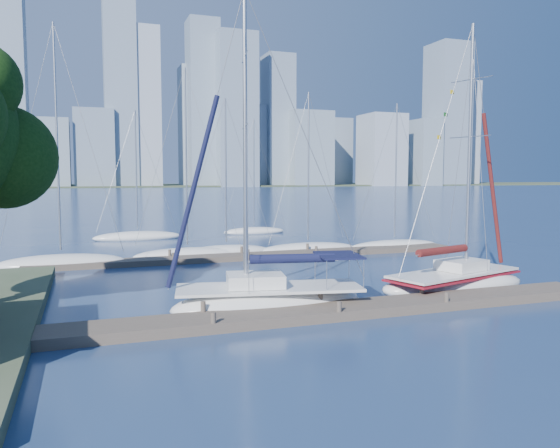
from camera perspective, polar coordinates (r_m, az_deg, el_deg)
name	(u,v)px	position (r m, az deg, el deg)	size (l,w,h in m)	color
ground	(329,316)	(22.57, 5.17, -9.57)	(700.00, 700.00, 0.00)	navy
near_dock	(329,311)	(22.52, 5.18, -9.08)	(26.00, 2.00, 0.40)	#4E4339
far_dock	(259,256)	(37.93, -2.25, -3.34)	(30.00, 1.80, 0.36)	#4E4339
far_shore	(102,186)	(339.99, -18.11, 3.77)	(800.00, 100.00, 1.50)	#38472D
sailboat_navy	(269,284)	(23.38, -1.16, -6.32)	(8.82, 4.30, 13.84)	silver
sailboat_maroon	(455,268)	(28.61, 17.78, -4.43)	(8.48, 4.76, 13.70)	silver
bg_boat_0	(61,263)	(36.81, -21.88, -3.76)	(8.23, 5.01, 15.34)	silver
bg_boat_1	(188,254)	(38.71, -9.63, -3.13)	(7.69, 5.04, 13.39)	silver
bg_boat_2	(227,252)	(39.73, -5.61, -2.89)	(6.89, 3.35, 11.53)	silver
bg_boat_3	(308,249)	(41.33, 2.95, -2.58)	(7.91, 4.64, 12.21)	silver
bg_boat_4	(395,245)	(44.18, 11.88, -2.20)	(7.82, 2.56, 11.64)	silver
bg_boat_6	(138,237)	(50.96, -14.64, -1.29)	(8.06, 5.14, 11.87)	silver
bg_boat_7	(254,231)	(54.51, -2.71, -0.75)	(6.30, 1.98, 11.63)	silver
skyline	(141,121)	(312.89, -14.37, 10.36)	(504.57, 51.31, 123.51)	gray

